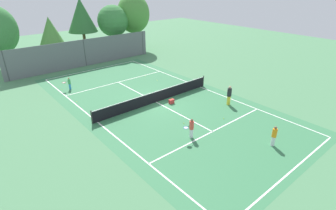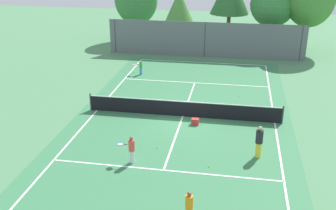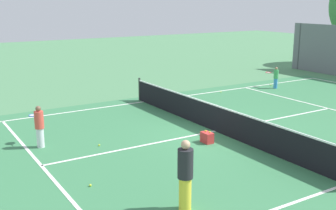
# 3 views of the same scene
# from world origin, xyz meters

# --- Properties ---
(ground_plane) EXTENTS (80.00, 80.00, 0.00)m
(ground_plane) POSITION_xyz_m (0.00, 0.00, 0.00)
(ground_plane) COLOR #4C8456
(court_surface) EXTENTS (13.00, 25.00, 0.01)m
(court_surface) POSITION_xyz_m (0.00, 0.00, 0.00)
(court_surface) COLOR #387A4C
(court_surface) RESTS_ON ground_plane
(tennis_net) EXTENTS (11.90, 0.10, 1.10)m
(tennis_net) POSITION_xyz_m (0.00, 0.00, 0.51)
(tennis_net) COLOR #333833
(tennis_net) RESTS_ON ground_plane
(player_0) EXTENTS (0.83, 0.37, 1.18)m
(player_0) POSITION_xyz_m (-4.54, 7.71, 0.62)
(player_0) COLOR #388CD8
(player_0) RESTS_ON ground_plane
(player_1) EXTENTS (0.87, 0.35, 1.40)m
(player_1) POSITION_xyz_m (-1.66, -5.95, 0.72)
(player_1) COLOR silver
(player_1) RESTS_ON ground_plane
(player_3) EXTENTS (0.36, 0.36, 1.68)m
(player_3) POSITION_xyz_m (4.39, -4.32, 0.86)
(player_3) COLOR yellow
(player_3) RESTS_ON ground_plane
(ball_crate) EXTENTS (0.43, 0.28, 0.43)m
(ball_crate) POSITION_xyz_m (0.87, -1.03, 0.18)
(ball_crate) COLOR red
(ball_crate) RESTS_ON ground_plane
(tennis_ball_1) EXTENTS (0.07, 0.07, 0.07)m
(tennis_ball_1) POSITION_xyz_m (-5.23, 4.47, 0.03)
(tennis_ball_1) COLOR #CCE533
(tennis_ball_1) RESTS_ON ground_plane
(tennis_ball_2) EXTENTS (0.07, 0.07, 0.07)m
(tennis_ball_2) POSITION_xyz_m (-0.73, -4.28, 0.03)
(tennis_ball_2) COLOR #CCE533
(tennis_ball_2) RESTS_ON ground_plane
(tennis_ball_3) EXTENTS (0.07, 0.07, 0.07)m
(tennis_ball_3) POSITION_xyz_m (-5.21, 8.08, 0.03)
(tennis_ball_3) COLOR #CCE533
(tennis_ball_3) RESTS_ON ground_plane
(tennis_ball_5) EXTENTS (0.07, 0.07, 0.07)m
(tennis_ball_5) POSITION_xyz_m (2.08, -5.71, 0.03)
(tennis_ball_5) COLOR #CCE533
(tennis_ball_5) RESTS_ON ground_plane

